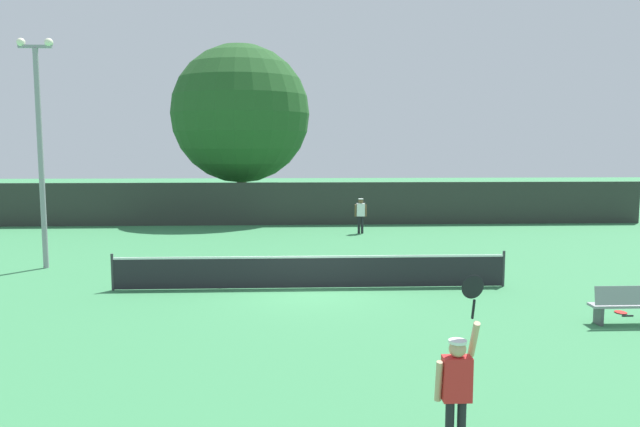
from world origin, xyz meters
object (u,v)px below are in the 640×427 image
at_px(player_serving, 457,380).
at_px(light_pole, 40,139).
at_px(player_receiving, 361,212).
at_px(large_tree, 241,114).
at_px(courtside_bench, 630,305).
at_px(tennis_ball, 220,287).
at_px(spare_racket, 621,312).
at_px(parked_car_near, 260,199).

height_order(player_serving, light_pole, light_pole).
xyz_separation_m(player_receiving, light_pole, (-11.65, -7.66, 3.37)).
height_order(player_serving, large_tree, large_tree).
xyz_separation_m(player_serving, courtside_bench, (5.68, 5.89, -0.60)).
relative_size(tennis_ball, large_tree, 0.01).
height_order(spare_racket, large_tree, large_tree).
height_order(light_pole, large_tree, large_tree).
bearing_deg(courtside_bench, spare_racket, 70.05).
bearing_deg(large_tree, courtside_bench, -63.44).
xyz_separation_m(tennis_ball, large_tree, (-0.82, 17.58, 5.90)).
bearing_deg(player_serving, player_receiving, 87.20).
relative_size(player_receiving, large_tree, 0.17).
xyz_separation_m(player_serving, large_tree, (-5.13, 27.51, 4.85)).
relative_size(tennis_ball, light_pole, 0.01).
height_order(tennis_ball, parked_car_near, parked_car_near).
relative_size(player_serving, large_tree, 0.25).
height_order(courtside_bench, light_pole, light_pole).
bearing_deg(light_pole, player_serving, -51.26).
relative_size(player_serving, parked_car_near, 0.56).
distance_m(player_serving, courtside_bench, 8.20).
distance_m(player_receiving, light_pole, 14.34).
relative_size(large_tree, parked_car_near, 2.23).
distance_m(spare_racket, large_tree, 24.22).
relative_size(courtside_bench, light_pole, 0.23).
distance_m(courtside_bench, light_pole, 18.31).
relative_size(player_receiving, parked_car_near, 0.38).
distance_m(player_receiving, parked_car_near, 11.67).
xyz_separation_m(spare_racket, parked_car_near, (-10.30, 24.46, 0.76)).
relative_size(light_pole, parked_car_near, 1.74).
distance_m(courtside_bench, large_tree, 24.78).
bearing_deg(courtside_bench, tennis_ball, 157.95).
height_order(light_pole, parked_car_near, light_pole).
bearing_deg(spare_racket, courtside_bench, -109.95).
xyz_separation_m(player_serving, light_pole, (-10.63, 13.25, 3.31)).
height_order(player_serving, parked_car_near, player_serving).
relative_size(player_serving, courtside_bench, 1.38).
bearing_deg(tennis_ball, parked_car_near, 89.91).
distance_m(large_tree, parked_car_near, 6.46).
bearing_deg(player_receiving, spare_racket, 109.57).
bearing_deg(player_receiving, player_serving, 87.20).
relative_size(player_receiving, courtside_bench, 0.93).
distance_m(player_receiving, tennis_ball, 12.24).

